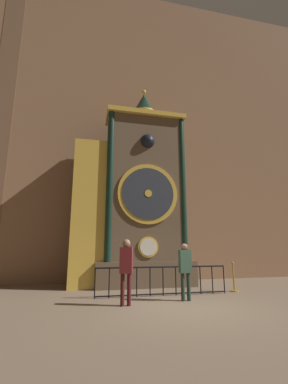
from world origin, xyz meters
The scene contains 7 objects.
ground_plane centered at (0.00, 0.00, 0.00)m, with size 28.00×28.00×0.00m, color #75604C.
cathedral_back_wall centered at (-0.09, 5.42, 7.92)m, with size 24.00×0.32×15.86m.
clock_tower centered at (-0.63, 3.86, 3.61)m, with size 4.97×1.77×8.80m.
railing_fence centered at (-0.06, 1.65, 0.51)m, with size 4.38×0.05×0.92m.
visitor_near centered at (-1.46, 0.49, 1.06)m, with size 0.39×0.31×1.74m.
visitor_far centered at (0.36, 0.75, 0.98)m, with size 0.35×0.23×1.63m.
stanchion_post centered at (2.61, 1.85, 0.33)m, with size 0.28×0.28×1.01m.
Camera 1 is at (-2.58, -6.72, 1.55)m, focal length 24.00 mm.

